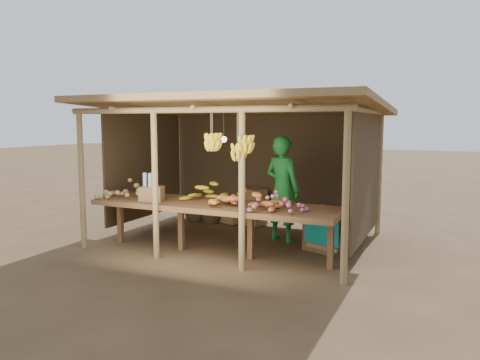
% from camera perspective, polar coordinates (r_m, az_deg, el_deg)
% --- Properties ---
extents(ground, '(60.00, 60.00, 0.00)m').
position_cam_1_polar(ground, '(8.16, -0.00, -7.34)').
color(ground, brown).
rests_on(ground, ground).
extents(stall_structure, '(4.70, 3.50, 2.43)m').
position_cam_1_polar(stall_structure, '(8.01, 0.50, 6.34)').
color(stall_structure, olive).
rests_on(stall_structure, ground).
extents(counter, '(3.90, 1.05, 0.80)m').
position_cam_1_polar(counter, '(7.17, -3.11, -3.31)').
color(counter, brown).
rests_on(counter, ground).
extents(potato_heap, '(0.94, 0.68, 0.36)m').
position_cam_1_polar(potato_heap, '(7.73, -13.78, -0.94)').
color(potato_heap, olive).
rests_on(potato_heap, counter).
extents(sweet_potato_heap, '(1.09, 0.76, 0.36)m').
position_cam_1_polar(sweet_potato_heap, '(6.84, 0.98, -1.75)').
color(sweet_potato_heap, '#C66B33').
rests_on(sweet_potato_heap, counter).
extents(onion_heap, '(0.87, 0.63, 0.36)m').
position_cam_1_polar(onion_heap, '(6.42, 4.91, -2.37)').
color(onion_heap, '#B0556A').
rests_on(onion_heap, counter).
extents(banana_pile, '(0.78, 0.64, 0.35)m').
position_cam_1_polar(banana_pile, '(7.43, -3.75, -1.11)').
color(banana_pile, gold).
rests_on(banana_pile, counter).
extents(tomato_basin, '(0.36, 0.36, 0.19)m').
position_cam_1_polar(tomato_basin, '(8.01, -10.80, -1.33)').
color(tomato_basin, navy).
rests_on(tomato_basin, counter).
extents(bottle_box, '(0.42, 0.37, 0.45)m').
position_cam_1_polar(bottle_box, '(7.49, -10.72, -1.19)').
color(bottle_box, olive).
rests_on(bottle_box, counter).
extents(vendor, '(0.75, 0.61, 1.80)m').
position_cam_1_polar(vendor, '(7.96, 5.18, -1.12)').
color(vendor, '#1A762B').
rests_on(vendor, ground).
extents(tarp_crate, '(0.77, 0.72, 0.75)m').
position_cam_1_polar(tarp_crate, '(7.59, 10.38, -6.18)').
color(tarp_crate, brown).
rests_on(tarp_crate, ground).
extents(carton_stack, '(1.03, 0.50, 0.71)m').
position_cam_1_polar(carton_stack, '(9.33, 0.72, -3.56)').
color(carton_stack, olive).
rests_on(carton_stack, ground).
extents(burlap_sacks, '(0.79, 0.42, 0.56)m').
position_cam_1_polar(burlap_sacks, '(9.58, -4.52, -3.71)').
color(burlap_sacks, '#483621').
rests_on(burlap_sacks, ground).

